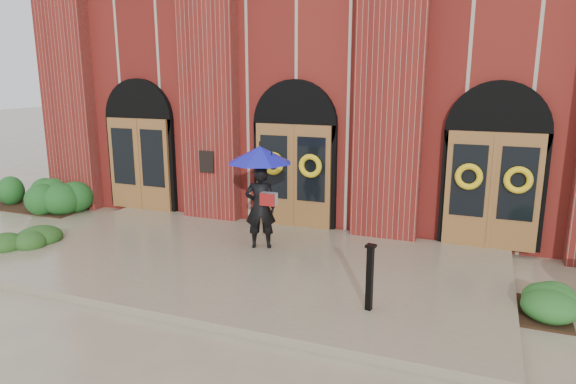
% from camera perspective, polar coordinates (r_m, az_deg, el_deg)
% --- Properties ---
extents(ground, '(90.00, 90.00, 0.00)m').
position_cam_1_polar(ground, '(10.44, -4.81, -8.52)').
color(ground, gray).
rests_on(ground, ground).
extents(landing, '(10.00, 5.30, 0.15)m').
position_cam_1_polar(landing, '(10.53, -4.46, -7.86)').
color(landing, gray).
rests_on(landing, ground).
extents(church_building, '(16.20, 12.53, 7.00)m').
position_cam_1_polar(church_building, '(18.01, 7.60, 11.90)').
color(church_building, maroon).
rests_on(church_building, ground).
extents(man_with_umbrella, '(1.77, 1.77, 2.21)m').
position_cam_1_polar(man_with_umbrella, '(10.80, -3.11, 1.64)').
color(man_with_umbrella, black).
rests_on(man_with_umbrella, landing).
extents(metal_post, '(0.17, 0.17, 1.09)m').
position_cam_1_polar(metal_post, '(8.27, 9.07, -9.20)').
color(metal_post, black).
rests_on(metal_post, landing).
extents(hedge_wall_left, '(3.17, 1.27, 0.81)m').
position_cam_1_polar(hedge_wall_left, '(16.80, -26.58, -0.10)').
color(hedge_wall_left, '#1A4F1C').
rests_on(hedge_wall_left, ground).
extents(hedge_front_left, '(1.27, 1.09, 0.45)m').
position_cam_1_polar(hedge_front_left, '(12.99, -27.99, -4.63)').
color(hedge_front_left, '#214818').
rests_on(hedge_front_left, ground).
extents(hedge_front_right, '(1.28, 1.09, 0.45)m').
position_cam_1_polar(hedge_front_right, '(9.44, 24.75, -10.65)').
color(hedge_front_right, '#21551F').
rests_on(hedge_front_right, ground).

